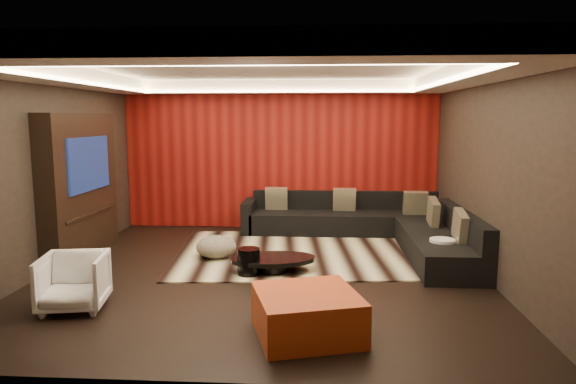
# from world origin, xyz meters

# --- Properties ---
(floor) EXTENTS (6.00, 6.00, 0.02)m
(floor) POSITION_xyz_m (0.00, 0.00, -0.01)
(floor) COLOR black
(floor) RESTS_ON ground
(ceiling) EXTENTS (6.00, 6.00, 0.02)m
(ceiling) POSITION_xyz_m (0.00, 0.00, 2.81)
(ceiling) COLOR silver
(ceiling) RESTS_ON ground
(wall_back) EXTENTS (6.00, 0.02, 2.80)m
(wall_back) POSITION_xyz_m (0.00, 3.01, 1.40)
(wall_back) COLOR black
(wall_back) RESTS_ON ground
(wall_left) EXTENTS (0.02, 6.00, 2.80)m
(wall_left) POSITION_xyz_m (-3.01, 0.00, 1.40)
(wall_left) COLOR black
(wall_left) RESTS_ON ground
(wall_right) EXTENTS (0.02, 6.00, 2.80)m
(wall_right) POSITION_xyz_m (3.01, 0.00, 1.40)
(wall_right) COLOR black
(wall_right) RESTS_ON ground
(red_feature_wall) EXTENTS (5.98, 0.05, 2.78)m
(red_feature_wall) POSITION_xyz_m (0.00, 2.97, 1.40)
(red_feature_wall) COLOR #6B0C0A
(red_feature_wall) RESTS_ON ground
(soffit_back) EXTENTS (6.00, 0.60, 0.22)m
(soffit_back) POSITION_xyz_m (0.00, 2.70, 2.69)
(soffit_back) COLOR silver
(soffit_back) RESTS_ON ground
(soffit_front) EXTENTS (6.00, 0.60, 0.22)m
(soffit_front) POSITION_xyz_m (0.00, -2.70, 2.69)
(soffit_front) COLOR silver
(soffit_front) RESTS_ON ground
(soffit_left) EXTENTS (0.60, 4.80, 0.22)m
(soffit_left) POSITION_xyz_m (-2.70, 0.00, 2.69)
(soffit_left) COLOR silver
(soffit_left) RESTS_ON ground
(soffit_right) EXTENTS (0.60, 4.80, 0.22)m
(soffit_right) POSITION_xyz_m (2.70, 0.00, 2.69)
(soffit_right) COLOR silver
(soffit_right) RESTS_ON ground
(cove_back) EXTENTS (4.80, 0.08, 0.04)m
(cove_back) POSITION_xyz_m (0.00, 2.36, 2.60)
(cove_back) COLOR #FFD899
(cove_back) RESTS_ON ground
(cove_front) EXTENTS (4.80, 0.08, 0.04)m
(cove_front) POSITION_xyz_m (0.00, -2.36, 2.60)
(cove_front) COLOR #FFD899
(cove_front) RESTS_ON ground
(cove_left) EXTENTS (0.08, 4.80, 0.04)m
(cove_left) POSITION_xyz_m (-2.36, 0.00, 2.60)
(cove_left) COLOR #FFD899
(cove_left) RESTS_ON ground
(cove_right) EXTENTS (0.08, 4.80, 0.04)m
(cove_right) POSITION_xyz_m (2.36, 0.00, 2.60)
(cove_right) COLOR #FFD899
(cove_right) RESTS_ON ground
(tv_surround) EXTENTS (0.30, 2.00, 2.20)m
(tv_surround) POSITION_xyz_m (-2.85, 0.60, 1.10)
(tv_surround) COLOR black
(tv_surround) RESTS_ON ground
(tv_screen) EXTENTS (0.04, 1.30, 0.80)m
(tv_screen) POSITION_xyz_m (-2.69, 0.60, 1.45)
(tv_screen) COLOR black
(tv_screen) RESTS_ON ground
(tv_shelf) EXTENTS (0.04, 1.60, 0.04)m
(tv_shelf) POSITION_xyz_m (-2.69, 0.60, 0.70)
(tv_shelf) COLOR black
(tv_shelf) RESTS_ON ground
(rug) EXTENTS (4.23, 3.32, 0.02)m
(rug) POSITION_xyz_m (0.53, 1.10, 0.01)
(rug) COLOR beige
(rug) RESTS_ON floor
(coffee_table) EXTENTS (1.36, 1.36, 0.20)m
(coffee_table) POSITION_xyz_m (0.13, 0.03, 0.12)
(coffee_table) COLOR black
(coffee_table) RESTS_ON rug
(drum_stool) EXTENTS (0.40, 0.40, 0.36)m
(drum_stool) POSITION_xyz_m (-0.19, -0.15, 0.20)
(drum_stool) COLOR black
(drum_stool) RESTS_ON rug
(striped_pouf) EXTENTS (0.67, 0.67, 0.34)m
(striped_pouf) POSITION_xyz_m (-0.80, 0.68, 0.19)
(striped_pouf) COLOR beige
(striped_pouf) RESTS_ON rug
(white_side_table) EXTENTS (0.37, 0.37, 0.44)m
(white_side_table) POSITION_xyz_m (2.50, 0.31, 0.22)
(white_side_table) COLOR silver
(white_side_table) RESTS_ON floor
(orange_ottoman) EXTENTS (1.20, 1.20, 0.43)m
(orange_ottoman) POSITION_xyz_m (0.65, -2.02, 0.22)
(orange_ottoman) COLOR #B03D16
(orange_ottoman) RESTS_ON floor
(armchair) EXTENTS (0.79, 0.80, 0.63)m
(armchair) POSITION_xyz_m (-1.97, -1.50, 0.32)
(armchair) COLOR silver
(armchair) RESTS_ON floor
(sectional_sofa) EXTENTS (3.65, 3.50, 0.75)m
(sectional_sofa) POSITION_xyz_m (1.73, 1.86, 0.26)
(sectional_sofa) COLOR black
(sectional_sofa) RESTS_ON floor
(throw_pillows) EXTENTS (3.06, 2.71, 0.50)m
(throw_pillows) POSITION_xyz_m (1.80, 1.88, 0.62)
(throw_pillows) COLOR tan
(throw_pillows) RESTS_ON sectional_sofa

